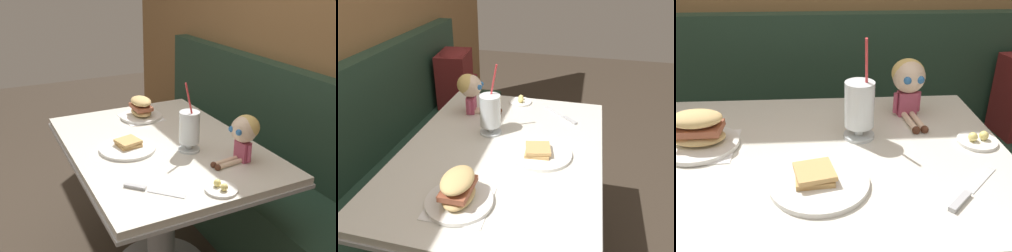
% 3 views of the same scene
% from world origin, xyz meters
% --- Properties ---
extents(wood_panel_wall, '(4.40, 0.08, 2.40)m').
position_xyz_m(wood_panel_wall, '(0.00, 1.05, 1.20)').
color(wood_panel_wall, olive).
rests_on(wood_panel_wall, ground).
extents(booth_bench, '(2.60, 0.48, 1.00)m').
position_xyz_m(booth_bench, '(0.00, 0.81, 0.33)').
color(booth_bench, '#233D2D').
rests_on(booth_bench, ground).
extents(diner_table, '(1.11, 0.81, 0.74)m').
position_xyz_m(diner_table, '(0.00, 0.18, 0.54)').
color(diner_table, silver).
rests_on(diner_table, ground).
extents(toast_plate, '(0.25, 0.25, 0.04)m').
position_xyz_m(toast_plate, '(-0.01, 0.02, 0.75)').
color(toast_plate, white).
rests_on(toast_plate, diner_table).
extents(milkshake_glass, '(0.10, 0.10, 0.31)m').
position_xyz_m(milkshake_glass, '(0.12, 0.26, 0.84)').
color(milkshake_glass, silver).
rests_on(milkshake_glass, diner_table).
extents(sandwich_plate, '(0.22, 0.22, 0.12)m').
position_xyz_m(sandwich_plate, '(-0.35, 0.23, 0.79)').
color(sandwich_plate, white).
rests_on(sandwich_plate, diner_table).
extents(butter_saucer, '(0.12, 0.12, 0.04)m').
position_xyz_m(butter_saucer, '(0.48, 0.20, 0.75)').
color(butter_saucer, white).
rests_on(butter_saucer, diner_table).
extents(butter_knife, '(0.18, 0.18, 0.01)m').
position_xyz_m(butter_knife, '(0.35, -0.05, 0.74)').
color(butter_knife, silver).
rests_on(butter_knife, diner_table).
extents(seated_doll, '(0.12, 0.22, 0.20)m').
position_xyz_m(seated_doll, '(0.31, 0.42, 0.87)').
color(seated_doll, '#B74C6B').
rests_on(seated_doll, diner_table).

